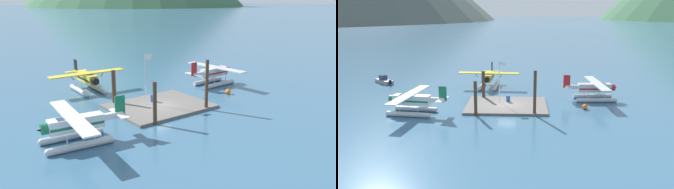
# 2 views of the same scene
# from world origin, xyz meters

# --- Properties ---
(ground_plane) EXTENTS (1200.00, 1200.00, 0.00)m
(ground_plane) POSITION_xyz_m (0.00, 0.00, 0.00)
(ground_plane) COLOR #38607F
(dock_platform) EXTENTS (11.11, 8.84, 0.30)m
(dock_platform) POSITION_xyz_m (0.00, 0.00, 0.15)
(dock_platform) COLOR #66605B
(dock_platform) RESTS_ON ground
(piling_near_left) EXTENTS (0.42, 0.42, 4.49)m
(piling_near_left) POSITION_xyz_m (-3.76, -4.41, 2.25)
(piling_near_left) COLOR #4C3323
(piling_near_left) RESTS_ON ground
(piling_near_right) EXTENTS (0.39, 0.39, 5.83)m
(piling_near_right) POSITION_xyz_m (3.74, -4.03, 2.91)
(piling_near_right) COLOR #4C3323
(piling_near_right) RESTS_ON ground
(piling_far_left) EXTENTS (0.50, 0.50, 4.25)m
(piling_far_left) POSITION_xyz_m (-3.69, 4.10, 2.12)
(piling_far_left) COLOR #4C3323
(piling_far_left) RESTS_ON ground
(flagpole) EXTENTS (0.95, 0.10, 6.01)m
(flagpole) POSITION_xyz_m (-0.94, 1.22, 4.04)
(flagpole) COLOR silver
(flagpole) RESTS_ON dock_platform
(fuel_drum) EXTENTS (0.62, 0.62, 0.88)m
(fuel_drum) POSITION_xyz_m (0.15, 1.51, 0.74)
(fuel_drum) COLOR #1E4C99
(fuel_drum) RESTS_ON dock_platform
(mooring_buoy) EXTENTS (0.71, 0.71, 0.71)m
(mooring_buoy) POSITION_xyz_m (10.66, -1.01, 0.36)
(mooring_buoy) COLOR orange
(mooring_buoy) RESTS_ON ground
(seaplane_silver_stbd_fwd) EXTENTS (7.98, 10.46, 3.84)m
(seaplane_silver_stbd_fwd) POSITION_xyz_m (12.91, 3.93, 1.58)
(seaplane_silver_stbd_fwd) COLOR #B7BABF
(seaplane_silver_stbd_fwd) RESTS_ON ground
(seaplane_yellow_bow_left) EXTENTS (10.46, 7.98, 3.84)m
(seaplane_yellow_bow_left) POSITION_xyz_m (-3.58, 11.76, 1.58)
(seaplane_yellow_bow_left) COLOR #B7BABF
(seaplane_yellow_bow_left) RESTS_ON ground
(seaplane_white_port_aft) EXTENTS (7.95, 10.49, 3.84)m
(seaplane_white_port_aft) POSITION_xyz_m (-12.03, -4.17, 1.58)
(seaplane_white_port_aft) COLOR #B7BABF
(seaplane_white_port_aft) RESTS_ON ground
(boat_grey_open_west) EXTENTS (4.14, 3.90, 1.50)m
(boat_grey_open_west) POSITION_xyz_m (-23.22, 14.43, 0.49)
(boat_grey_open_west) COLOR gray
(boat_grey_open_west) RESTS_ON ground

